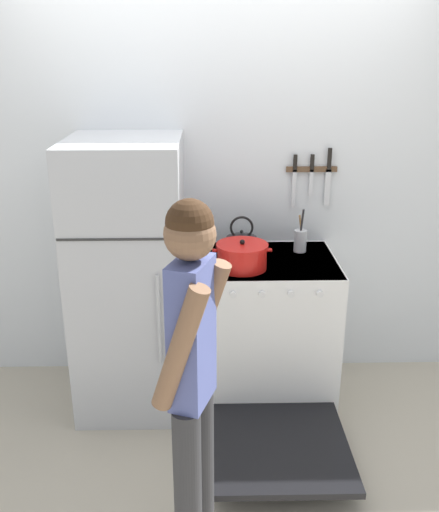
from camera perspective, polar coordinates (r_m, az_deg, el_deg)
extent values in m
plane|color=#B2A893|center=(4.00, -0.15, -10.79)|extent=(14.00, 14.00, 0.00)
cube|color=silver|center=(3.55, -0.18, 7.41)|extent=(10.00, 0.06, 2.55)
cube|color=#B7BABF|center=(3.36, -8.94, -2.13)|extent=(0.62, 0.70, 1.60)
cube|color=#2D2D2D|center=(2.91, -10.18, 1.64)|extent=(0.61, 0.01, 0.01)
cylinder|color=#B2B5BA|center=(3.04, -6.07, -6.42)|extent=(0.02, 0.02, 0.51)
cube|color=white|center=(3.51, 4.88, -7.20)|extent=(0.77, 0.65, 0.89)
cube|color=black|center=(3.34, 5.10, -0.52)|extent=(0.76, 0.64, 0.02)
cube|color=black|center=(3.26, 5.41, -9.78)|extent=(0.67, 0.05, 0.67)
cylinder|color=black|center=(3.20, 2.26, -1.26)|extent=(0.21, 0.21, 0.01)
cylinder|color=black|center=(3.24, 8.40, -1.20)|extent=(0.21, 0.21, 0.01)
cylinder|color=black|center=(3.44, 2.00, 0.34)|extent=(0.21, 0.21, 0.01)
cylinder|color=black|center=(3.48, 7.72, 0.38)|extent=(0.21, 0.21, 0.01)
cylinder|color=silver|center=(3.03, 1.37, -3.89)|extent=(0.04, 0.02, 0.04)
cylinder|color=silver|center=(3.04, 4.29, -3.86)|extent=(0.04, 0.02, 0.04)
cylinder|color=silver|center=(3.06, 7.17, -3.81)|extent=(0.04, 0.02, 0.04)
cylinder|color=silver|center=(3.08, 10.02, -3.76)|extent=(0.04, 0.02, 0.04)
cube|color=black|center=(3.12, 6.03, -18.42)|extent=(0.71, 0.71, 0.04)
cube|color=#99999E|center=(3.46, 4.99, -8.46)|extent=(0.63, 0.36, 0.01)
cylinder|color=red|center=(3.17, 2.27, -0.16)|extent=(0.28, 0.28, 0.12)
cylinder|color=red|center=(3.15, 2.29, 1.05)|extent=(0.29, 0.29, 0.02)
sphere|color=black|center=(3.14, 2.29, 1.41)|extent=(0.03, 0.03, 0.03)
cylinder|color=red|center=(3.15, -0.44, 0.56)|extent=(0.03, 0.02, 0.02)
cylinder|color=red|center=(3.17, 4.99, 0.60)|extent=(0.03, 0.02, 0.02)
cylinder|color=black|center=(3.43, 2.20, 1.14)|extent=(0.18, 0.18, 0.10)
cone|color=black|center=(3.41, 2.22, 2.10)|extent=(0.17, 0.17, 0.02)
sphere|color=black|center=(3.40, 2.22, 2.46)|extent=(0.02, 0.02, 0.02)
cone|color=black|center=(3.43, 3.65, 1.30)|extent=(0.10, 0.03, 0.08)
torus|color=black|center=(3.39, 2.23, 2.86)|extent=(0.14, 0.01, 0.14)
cylinder|color=#B7BABF|center=(3.46, 8.07, 1.50)|extent=(0.08, 0.08, 0.13)
cylinder|color=#9E7547|center=(3.45, 8.19, 2.49)|extent=(0.04, 0.02, 0.20)
cylinder|color=#232326|center=(3.44, 8.17, 2.75)|extent=(0.03, 0.03, 0.24)
cylinder|color=#B2B5BA|center=(3.45, 8.18, 2.77)|extent=(0.03, 0.06, 0.23)
cylinder|color=#2D2D30|center=(2.47, -3.19, -22.54)|extent=(0.11, 0.11, 0.77)
cylinder|color=#2D2D30|center=(2.58, -1.88, -20.36)|extent=(0.11, 0.11, 0.77)
cube|color=#4C5693|center=(2.14, -2.79, -7.77)|extent=(0.19, 0.25, 0.58)
cylinder|color=brown|center=(2.04, -4.00, -9.26)|extent=(0.24, 0.15, 0.51)
cylinder|color=brown|center=(2.23, -1.71, -6.40)|extent=(0.24, 0.15, 0.51)
sphere|color=brown|center=(1.98, -2.98, 2.16)|extent=(0.19, 0.19, 0.19)
sphere|color=#382314|center=(1.97, -3.01, 3.32)|extent=(0.17, 0.17, 0.17)
cube|color=brown|center=(3.54, 9.19, 8.57)|extent=(0.31, 0.02, 0.03)
cube|color=silver|center=(3.54, 7.45, 6.69)|extent=(0.02, 0.00, 0.24)
cube|color=black|center=(3.51, 7.58, 9.29)|extent=(0.02, 0.02, 0.09)
cube|color=silver|center=(3.55, 9.14, 7.25)|extent=(0.02, 0.00, 0.16)
cube|color=black|center=(3.52, 9.26, 9.26)|extent=(0.02, 0.02, 0.09)
cube|color=silver|center=(3.58, 10.75, 6.74)|extent=(0.03, 0.00, 0.23)
cube|color=black|center=(3.54, 10.95, 9.52)|extent=(0.02, 0.02, 0.13)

